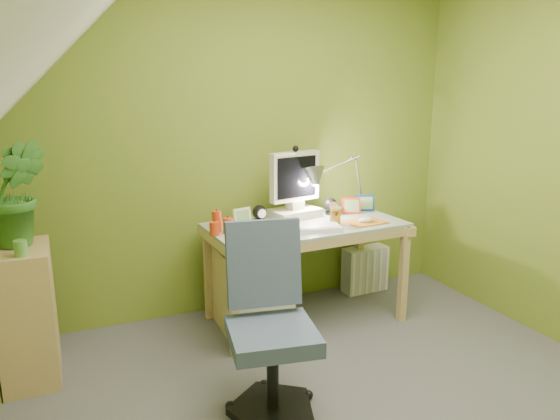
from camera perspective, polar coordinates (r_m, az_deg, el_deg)
name	(u,v)px	position (r m, az deg, el deg)	size (l,w,h in m)	color
wall_back	(246,143)	(3.63, -3.76, 7.43)	(3.20, 0.01, 2.40)	olive
slope_ceiling	(114,1)	(1.84, -17.88, 21.19)	(1.10, 3.20, 1.10)	white
desk	(305,272)	(3.55, 2.81, -6.89)	(1.29, 0.65, 0.69)	tan
monitor	(295,182)	(3.55, 1.65, 3.12)	(0.37, 0.21, 0.50)	silver
speaker_left	(260,214)	(3.47, -2.29, -0.39)	(0.10, 0.10, 0.12)	black
speaker_right	(330,206)	(3.69, 5.57, 0.44)	(0.10, 0.10, 0.12)	black
keyboard	(304,228)	(3.29, 2.69, -2.02)	(0.47, 0.15, 0.02)	white
mousepad	(366,222)	(3.51, 9.47, -1.33)	(0.26, 0.18, 0.01)	#B5681C
mouse	(366,220)	(3.51, 9.48, -1.10)	(0.11, 0.07, 0.04)	white
amber_tumbler	(335,217)	(3.45, 6.16, -0.75)	(0.07, 0.07, 0.09)	#8C5C14
candle_cluster	(219,223)	(3.23, -6.81, -1.41)	(0.17, 0.15, 0.13)	red
photo_frame_red	(351,206)	(3.73, 7.89, 0.48)	(0.13, 0.02, 0.12)	red
photo_frame_blue	(365,203)	(3.84, 9.38, 0.80)	(0.14, 0.02, 0.12)	navy
photo_frame_green	(242,216)	(3.41, -4.21, -0.70)	(0.13, 0.02, 0.11)	beige
desk_lamp	(351,171)	(3.75, 7.93, 4.29)	(0.56, 0.24, 0.60)	#BCBDC1
side_ledge	(27,314)	(3.17, -26.21, -10.33)	(0.28, 0.43, 0.76)	tan
potted_plant	(17,193)	(3.03, -27.16, 1.66)	(0.31, 0.25, 0.57)	#306722
green_cup	(21,248)	(2.89, -26.80, -3.80)	(0.06, 0.06, 0.08)	#55913C
task_chair	(273,335)	(2.54, -0.84, -13.68)	(0.47, 0.47, 0.85)	#404E69
radiator	(365,269)	(4.15, 9.39, -6.48)	(0.36, 0.14, 0.36)	silver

